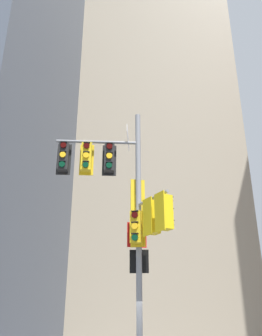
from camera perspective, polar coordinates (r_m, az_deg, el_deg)
The scene contains 2 objects.
building_mid_block at distance 38.36m, azimuth 1.72°, elevation 9.97°, with size 16.55×16.55×45.21m, color tan.
signal_pole_assembly at distance 11.75m, azimuth -1.08°, elevation -5.05°, with size 3.95×2.19×8.82m.
Camera 1 is at (1.49, -11.35, 2.01)m, focal length 39.10 mm.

